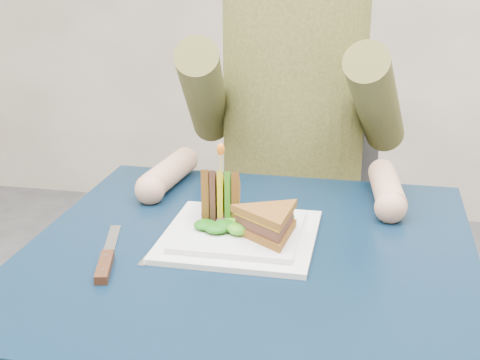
% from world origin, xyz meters
% --- Properties ---
extents(table, '(0.75, 0.75, 0.73)m').
position_xyz_m(table, '(0.00, 0.00, 0.65)').
color(table, black).
rests_on(table, ground).
extents(chair, '(0.42, 0.40, 0.93)m').
position_xyz_m(chair, '(0.00, 0.65, 0.54)').
color(chair, '#47474C').
rests_on(chair, ground).
extents(diner, '(0.54, 0.59, 0.74)m').
position_xyz_m(diner, '(-0.00, 0.54, 0.91)').
color(diner, brown).
rests_on(diner, chair).
extents(plate, '(0.26, 0.26, 0.02)m').
position_xyz_m(plate, '(-0.02, 0.03, 0.74)').
color(plate, white).
rests_on(plate, table).
extents(sandwich_flat, '(0.19, 0.19, 0.05)m').
position_xyz_m(sandwich_flat, '(0.03, 0.01, 0.78)').
color(sandwich_flat, brown).
rests_on(sandwich_flat, plate).
extents(sandwich_upright, '(0.09, 0.15, 0.15)m').
position_xyz_m(sandwich_upright, '(-0.07, 0.08, 0.78)').
color(sandwich_upright, brown).
rests_on(sandwich_upright, plate).
extents(fork, '(0.03, 0.18, 0.01)m').
position_xyz_m(fork, '(-0.15, -0.02, 0.73)').
color(fork, silver).
rests_on(fork, table).
extents(knife, '(0.08, 0.22, 0.02)m').
position_xyz_m(knife, '(-0.21, -0.11, 0.74)').
color(knife, silver).
rests_on(knife, table).
extents(toothpick, '(0.01, 0.01, 0.06)m').
position_xyz_m(toothpick, '(-0.07, 0.08, 0.85)').
color(toothpick, tan).
rests_on(toothpick, sandwich_upright).
extents(toothpick_frill, '(0.01, 0.01, 0.02)m').
position_xyz_m(toothpick_frill, '(-0.07, 0.08, 0.88)').
color(toothpick_frill, orange).
rests_on(toothpick_frill, sandwich_upright).
extents(lettuce_spill, '(0.15, 0.13, 0.02)m').
position_xyz_m(lettuce_spill, '(-0.02, 0.04, 0.76)').
color(lettuce_spill, '#337A14').
rests_on(lettuce_spill, plate).
extents(onion_ring, '(0.04, 0.04, 0.02)m').
position_xyz_m(onion_ring, '(-0.01, 0.04, 0.77)').
color(onion_ring, '#9E4C7A').
rests_on(onion_ring, plate).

